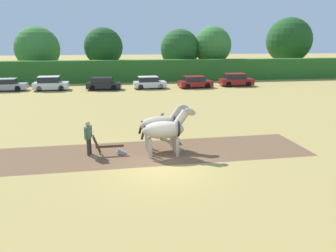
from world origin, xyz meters
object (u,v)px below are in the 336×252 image
at_px(tree_center_left, 103,47).
at_px(tree_right, 289,41).
at_px(tree_center_right, 212,46).
at_px(draft_horse_lead_right, 162,124).
at_px(plow, 112,149).
at_px(farmer_at_plow, 88,135).
at_px(parked_car_center_left, 50,84).
at_px(parked_car_center, 103,84).
at_px(tree_center, 180,49).
at_px(parked_car_left, 5,85).
at_px(parked_car_center_right, 149,83).
at_px(parked_car_far_right, 236,80).
at_px(parked_car_right, 195,82).
at_px(tree_left, 38,49).
at_px(draft_horse_lead_left, 166,130).
at_px(farmer_beside_team, 162,124).

relative_size(tree_center_left, tree_right, 0.80).
distance_m(tree_center_right, draft_horse_lead_right, 35.83).
xyz_separation_m(plow, farmer_at_plow, (-1.16, 0.17, 0.70)).
height_order(tree_center_right, parked_car_center_left, tree_center_right).
bearing_deg(parked_car_center, tree_center, 51.73).
height_order(tree_center_left, parked_car_left, tree_center_left).
distance_m(parked_car_center_right, parked_car_far_right, 11.02).
relative_size(tree_center_right, draft_horse_lead_right, 2.72).
xyz_separation_m(parked_car_right, parked_car_far_right, (5.48, 0.75, 0.07)).
bearing_deg(tree_left, draft_horse_lead_right, -69.07).
bearing_deg(tree_center, parked_car_center_left, -147.63).
relative_size(tree_center_left, parked_car_center, 1.83).
relative_size(draft_horse_lead_left, farmer_at_plow, 1.62).
height_order(tree_center_left, farmer_at_plow, tree_center_left).
bearing_deg(parked_car_center_right, plow, -102.20).
relative_size(tree_center, tree_right, 0.79).
xyz_separation_m(tree_right, farmer_at_plow, (-30.28, -36.22, -4.52)).
distance_m(tree_left, tree_center, 20.91).
height_order(draft_horse_lead_left, parked_car_center_left, draft_horse_lead_left).
xyz_separation_m(tree_center_left, parked_car_center, (0.12, -11.44, -3.92)).
bearing_deg(parked_car_center, draft_horse_lead_left, -74.74).
relative_size(draft_horse_lead_left, parked_car_far_right, 0.68).
xyz_separation_m(tree_center_left, tree_right, (30.32, 2.09, 0.92)).
distance_m(tree_left, draft_horse_lead_left, 38.35).
bearing_deg(tree_center_right, parked_car_far_right, -89.65).
bearing_deg(tree_center_right, tree_center, 175.70).
distance_m(draft_horse_lead_left, draft_horse_lead_right, 1.13).
xyz_separation_m(tree_center_right, parked_car_center_right, (-10.95, -10.94, -4.09)).
distance_m(draft_horse_lead_left, parked_car_center, 23.67).
height_order(tree_center_right, draft_horse_lead_right, tree_center_right).
height_order(tree_center, parked_car_left, tree_center).
bearing_deg(parked_car_center_right, draft_horse_lead_right, -95.91).
relative_size(tree_center_left, farmer_at_plow, 4.28).
relative_size(plow, farmer_beside_team, 1.02).
bearing_deg(farmer_at_plow, draft_horse_lead_right, 26.06).
distance_m(parked_car_center, parked_car_far_right, 16.39).
distance_m(plow, parked_car_right, 24.78).
height_order(tree_left, parked_car_far_right, tree_left).
relative_size(tree_left, parked_car_center, 1.86).
relative_size(tree_left, tree_center, 1.04).
distance_m(parked_car_center, parked_car_right, 10.90).
distance_m(draft_horse_lead_left, parked_car_far_right, 27.17).
relative_size(tree_center, draft_horse_lead_left, 2.58).
bearing_deg(farmer_beside_team, farmer_at_plow, -113.53).
bearing_deg(tree_center_right, parked_car_right, -115.79).
bearing_deg(farmer_beside_team, parked_car_far_right, 98.70).
bearing_deg(plow, farmer_beside_team, 37.25).
bearing_deg(tree_center_left, plow, -88.01).
relative_size(tree_center_left, parked_car_right, 1.79).
relative_size(plow, parked_car_far_right, 0.39).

